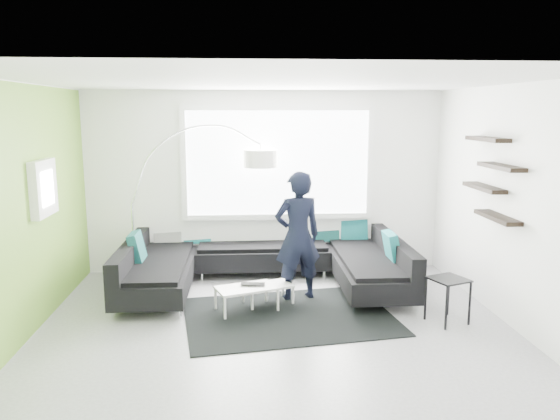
{
  "coord_description": "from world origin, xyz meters",
  "views": [
    {
      "loc": [
        -0.41,
        -5.91,
        2.49
      ],
      "look_at": [
        0.11,
        0.9,
        1.25
      ],
      "focal_mm": 35.0,
      "sensor_mm": 36.0,
      "label": 1
    }
  ],
  "objects_px": {
    "sectional_sofa": "(264,263)",
    "laptop": "(253,285)",
    "coffee_table": "(258,296)",
    "side_table": "(447,300)",
    "arc_lamp": "(132,204)",
    "person": "(298,236)"
  },
  "relations": [
    {
      "from": "coffee_table",
      "to": "person",
      "type": "distance_m",
      "value": 0.94
    },
    {
      "from": "sectional_sofa",
      "to": "side_table",
      "type": "bearing_deg",
      "value": -33.9
    },
    {
      "from": "coffee_table",
      "to": "arc_lamp",
      "type": "xyz_separation_m",
      "value": [
        -1.78,
        1.28,
        1.0
      ]
    },
    {
      "from": "coffee_table",
      "to": "side_table",
      "type": "relative_size",
      "value": 1.76
    },
    {
      "from": "side_table",
      "to": "person",
      "type": "relative_size",
      "value": 0.32
    },
    {
      "from": "sectional_sofa",
      "to": "laptop",
      "type": "distance_m",
      "value": 0.89
    },
    {
      "from": "side_table",
      "to": "person",
      "type": "height_order",
      "value": "person"
    },
    {
      "from": "laptop",
      "to": "person",
      "type": "bearing_deg",
      "value": 38.34
    },
    {
      "from": "coffee_table",
      "to": "person",
      "type": "relative_size",
      "value": 0.55
    },
    {
      "from": "side_table",
      "to": "laptop",
      "type": "height_order",
      "value": "side_table"
    },
    {
      "from": "coffee_table",
      "to": "side_table",
      "type": "xyz_separation_m",
      "value": [
        2.23,
        -0.67,
        0.12
      ]
    },
    {
      "from": "sectional_sofa",
      "to": "laptop",
      "type": "xyz_separation_m",
      "value": [
        -0.19,
        -0.87,
        -0.04
      ]
    },
    {
      "from": "side_table",
      "to": "person",
      "type": "distance_m",
      "value": 2.04
    },
    {
      "from": "arc_lamp",
      "to": "person",
      "type": "bearing_deg",
      "value": -18.69
    },
    {
      "from": "sectional_sofa",
      "to": "laptop",
      "type": "height_order",
      "value": "sectional_sofa"
    },
    {
      "from": "coffee_table",
      "to": "laptop",
      "type": "bearing_deg",
      "value": -145.17
    },
    {
      "from": "arc_lamp",
      "to": "person",
      "type": "height_order",
      "value": "arc_lamp"
    },
    {
      "from": "side_table",
      "to": "sectional_sofa",
      "type": "bearing_deg",
      "value": 145.47
    },
    {
      "from": "coffee_table",
      "to": "person",
      "type": "xyz_separation_m",
      "value": [
        0.54,
        0.3,
        0.71
      ]
    },
    {
      "from": "sectional_sofa",
      "to": "arc_lamp",
      "type": "xyz_separation_m",
      "value": [
        -1.9,
        0.5,
        0.79
      ]
    },
    {
      "from": "sectional_sofa",
      "to": "laptop",
      "type": "relative_size",
      "value": 12.04
    },
    {
      "from": "side_table",
      "to": "laptop",
      "type": "bearing_deg",
      "value": 165.82
    }
  ]
}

